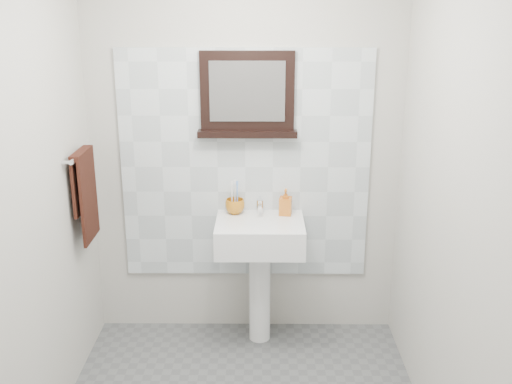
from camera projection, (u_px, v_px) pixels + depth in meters
back_wall at (245, 151)px, 3.84m from camera, size 2.00×0.01×2.50m
front_wall at (226, 331)px, 1.74m from camera, size 2.00×0.01×2.50m
left_wall at (26, 207)px, 2.79m from camera, size 0.01×2.20×2.50m
right_wall at (454, 208)px, 2.78m from camera, size 0.01×2.20×2.50m
splashback at (245, 167)px, 3.85m from camera, size 1.60×0.02×1.50m
pedestal_sink at (260, 248)px, 3.79m from camera, size 0.55×0.44×0.96m
toothbrush_cup at (235, 206)px, 3.85m from camera, size 0.15×0.15×0.10m
toothbrushes at (235, 195)px, 3.83m from camera, size 0.05×0.04×0.21m
soap_dispenser at (286, 202)px, 3.82m from camera, size 0.09×0.09×0.17m
framed_mirror at (247, 96)px, 3.69m from camera, size 0.62×0.11×0.53m
towel_bar at (81, 154)px, 3.48m from camera, size 0.07×0.40×0.03m
hand_towel at (85, 189)px, 3.54m from camera, size 0.06×0.30×0.55m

